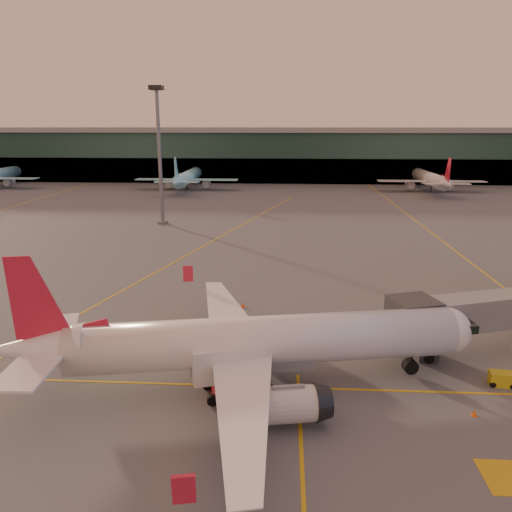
{
  "coord_description": "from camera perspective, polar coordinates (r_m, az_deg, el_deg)",
  "views": [
    {
      "loc": [
        3.82,
        -28.31,
        19.02
      ],
      "look_at": [
        0.71,
        23.98,
        5.0
      ],
      "focal_mm": 35.0,
      "sensor_mm": 36.0,
      "label": 1
    }
  ],
  "objects": [
    {
      "name": "ground",
      "position": [
        34.32,
        -3.76,
        -18.71
      ],
      "size": [
        600.0,
        600.0,
        0.0
      ],
      "primitive_type": "plane",
      "color": "#4C4F54",
      "rests_on": "ground"
    },
    {
      "name": "taxi_markings",
      "position": [
        76.06,
        -5.13,
        0.45
      ],
      "size": [
        100.12,
        173.0,
        0.01
      ],
      "color": "gold",
      "rests_on": "ground"
    },
    {
      "name": "terminal",
      "position": [
        170.46,
        2.16,
        11.52
      ],
      "size": [
        400.0,
        20.0,
        17.6
      ],
      "color": "#19382D",
      "rests_on": "ground"
    },
    {
      "name": "mast_west_near",
      "position": [
        97.36,
        -11.01,
        12.27
      ],
      "size": [
        2.4,
        2.4,
        25.6
      ],
      "color": "slate",
      "rests_on": "ground"
    },
    {
      "name": "distant_aircraft_row",
      "position": [
        149.62,
        -6.22,
        7.59
      ],
      "size": [
        290.0,
        34.0,
        13.0
      ],
      "color": "#98EDFF",
      "rests_on": "ground"
    },
    {
      "name": "main_airplane",
      "position": [
        36.93,
        -0.81,
        -9.99
      ],
      "size": [
        34.79,
        31.58,
        10.55
      ],
      "rotation": [
        0.0,
        0.0,
        0.18
      ],
      "color": "white",
      "rests_on": "ground"
    },
    {
      "name": "catering_truck",
      "position": [
        36.33,
        -3.12,
        -12.52
      ],
      "size": [
        5.54,
        3.6,
        3.97
      ],
      "rotation": [
        0.0,
        0.0,
        0.3
      ],
      "color": "#AF1924",
      "rests_on": "ground"
    },
    {
      "name": "gpu_cart",
      "position": [
        42.49,
        26.26,
        -12.51
      ],
      "size": [
        1.9,
        1.27,
        1.04
      ],
      "rotation": [
        0.0,
        0.0,
        -0.12
      ],
      "color": "gold",
      "rests_on": "ground"
    },
    {
      "name": "cone_wing_left",
      "position": [
        53.35,
        -1.52,
        -5.6
      ],
      "size": [
        0.44,
        0.44,
        0.56
      ],
      "color": "#FE590D",
      "rests_on": "ground"
    },
    {
      "name": "cone_fwd",
      "position": [
        37.94,
        23.68,
        -16.09
      ],
      "size": [
        0.38,
        0.38,
        0.48
      ],
      "color": "#FE590D",
      "rests_on": "ground"
    }
  ]
}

